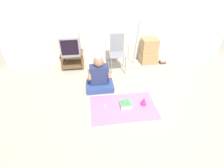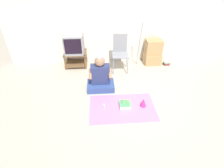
{
  "view_description": "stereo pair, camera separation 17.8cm",
  "coord_description": "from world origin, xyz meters",
  "views": [
    {
      "loc": [
        -0.87,
        -2.43,
        2.41
      ],
      "look_at": [
        -0.47,
        0.49,
        0.35
      ],
      "focal_mm": 28.0,
      "sensor_mm": 36.0,
      "label": 1
    },
    {
      "loc": [
        -0.69,
        -2.45,
        2.41
      ],
      "look_at": [
        -0.47,
        0.49,
        0.35
      ],
      "focal_mm": 28.0,
      "sensor_mm": 36.0,
      "label": 2
    }
  ],
  "objects": [
    {
      "name": "cardboard_box_stack",
      "position": [
        0.79,
        1.98,
        0.32
      ],
      "size": [
        0.45,
        0.44,
        0.69
      ],
      "color": "tan",
      "rests_on": "ground_plane"
    },
    {
      "name": "plastic_spoon_near",
      "position": [
        -0.65,
        0.24,
        0.01
      ],
      "size": [
        0.04,
        0.15,
        0.01
      ],
      "color": "white",
      "rests_on": "party_cloth"
    },
    {
      "name": "ground_plane",
      "position": [
        0.0,
        0.0,
        0.0
      ],
      "size": [
        16.0,
        16.0,
        0.0
      ],
      "primitive_type": "plane",
      "color": "#BCB29E"
    },
    {
      "name": "dust_mop",
      "position": [
        0.34,
        1.75,
        0.38
      ],
      "size": [
        0.28,
        0.34,
        1.27
      ],
      "color": "#B2ADA3",
      "rests_on": "ground_plane"
    },
    {
      "name": "birthday_cake",
      "position": [
        -0.24,
        0.17,
        0.05
      ],
      "size": [
        0.22,
        0.22,
        0.17
      ],
      "color": "white",
      "rests_on": "party_cloth"
    },
    {
      "name": "tv",
      "position": [
        -1.36,
        1.99,
        0.65
      ],
      "size": [
        0.49,
        0.48,
        0.49
      ],
      "color": "#99999E",
      "rests_on": "tv_stand"
    },
    {
      "name": "party_cloth",
      "position": [
        -0.29,
        0.14,
        0.0
      ],
      "size": [
        1.31,
        0.85,
        0.01
      ],
      "color": "pink",
      "rests_on": "ground_plane"
    },
    {
      "name": "tv_stand",
      "position": [
        -1.36,
        1.99,
        0.24
      ],
      "size": [
        0.59,
        0.49,
        0.4
      ],
      "color": "brown",
      "rests_on": "ground_plane"
    },
    {
      "name": "folding_chair",
      "position": [
        -0.17,
        1.69,
        0.55
      ],
      "size": [
        0.42,
        0.41,
        0.95
      ],
      "color": "gray",
      "rests_on": "ground_plane"
    },
    {
      "name": "party_hat_blue",
      "position": [
        0.14,
        0.16,
        0.09
      ],
      "size": [
        0.13,
        0.13,
        0.18
      ],
      "color": "#CC338C",
      "rests_on": "party_cloth"
    },
    {
      "name": "book_pile",
      "position": [
        1.19,
        1.84,
        0.05
      ],
      "size": [
        0.19,
        0.12,
        0.1
      ],
      "color": "#333338",
      "rests_on": "ground_plane"
    },
    {
      "name": "wall_back",
      "position": [
        0.0,
        2.26,
        1.27
      ],
      "size": [
        6.4,
        0.06,
        2.55
      ],
      "color": "silver",
      "rests_on": "ground_plane"
    },
    {
      "name": "person_seated",
      "position": [
        -0.7,
        0.86,
        0.29
      ],
      "size": [
        0.61,
        0.43,
        0.86
      ],
      "color": "#334C8C",
      "rests_on": "ground_plane"
    }
  ]
}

